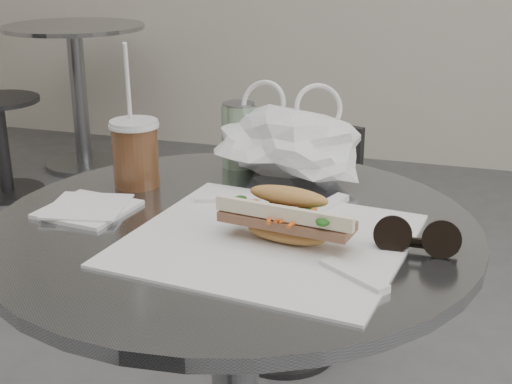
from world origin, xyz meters
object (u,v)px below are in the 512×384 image
(cafe_table, at_px, (235,373))
(drink_can, at_px, (239,135))
(sunglasses, at_px, (417,240))
(iced_coffee, at_px, (135,152))
(banh_mi, at_px, (287,216))
(chair_far, at_px, (292,254))
(bg_table, at_px, (78,80))

(cafe_table, bearing_deg, drink_can, 106.91)
(cafe_table, xyz_separation_m, sunglasses, (0.28, -0.03, 0.29))
(iced_coffee, bearing_deg, banh_mi, -27.54)
(banh_mi, relative_size, iced_coffee, 0.99)
(chair_far, relative_size, banh_mi, 2.65)
(sunglasses, bearing_deg, chair_far, 111.70)
(bg_table, relative_size, sunglasses, 6.11)
(cafe_table, relative_size, banh_mi, 3.03)
(banh_mi, distance_m, sunglasses, 0.18)
(banh_mi, relative_size, drink_can, 2.03)
(chair_far, height_order, drink_can, drink_can)
(cafe_table, xyz_separation_m, drink_can, (-0.08, 0.27, 0.34))
(chair_far, height_order, banh_mi, banh_mi)
(chair_far, xyz_separation_m, iced_coffee, (-0.10, -0.73, 0.50))
(bg_table, xyz_separation_m, iced_coffee, (1.38, -2.09, 0.34))
(cafe_table, relative_size, sunglasses, 6.27)
(bg_table, xyz_separation_m, banh_mi, (1.70, -2.25, 0.32))
(drink_can, bearing_deg, cafe_table, -73.09)
(bg_table, bearing_deg, chair_far, -42.56)
(cafe_table, relative_size, chair_far, 1.14)
(sunglasses, bearing_deg, cafe_table, 170.47)
(sunglasses, distance_m, drink_can, 0.48)
(cafe_table, bearing_deg, sunglasses, -6.68)
(bg_table, height_order, iced_coffee, iced_coffee)
(chair_far, distance_m, banh_mi, 1.04)
(sunglasses, bearing_deg, iced_coffee, 160.93)
(chair_far, bearing_deg, sunglasses, 134.18)
(bg_table, bearing_deg, banh_mi, -52.98)
(chair_far, distance_m, sunglasses, 1.06)
(cafe_table, bearing_deg, chair_far, 97.94)
(chair_far, relative_size, iced_coffee, 2.62)
(bg_table, height_order, chair_far, bg_table)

